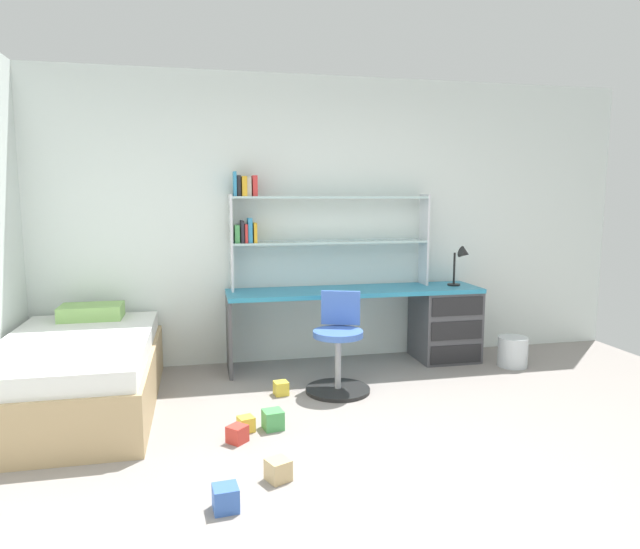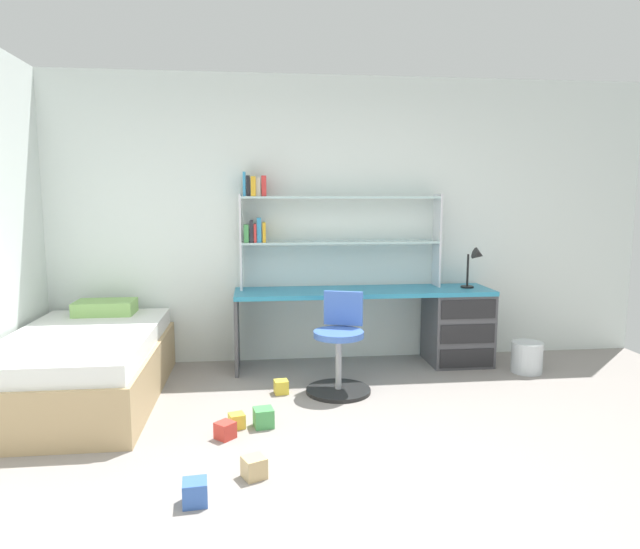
# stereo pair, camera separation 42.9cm
# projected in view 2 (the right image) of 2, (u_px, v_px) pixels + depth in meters

# --- Properties ---
(ground_plane) EXTENTS (6.19, 6.09, 0.02)m
(ground_plane) POSITION_uv_depth(u_px,v_px,m) (393.00, 494.00, 2.97)
(ground_plane) COLOR gray
(room_shell) EXTENTS (6.19, 6.09, 2.67)m
(room_shell) POSITION_uv_depth(u_px,v_px,m) (170.00, 229.00, 3.92)
(room_shell) COLOR silver
(room_shell) RESTS_ON ground_plane
(desk) EXTENTS (2.35, 0.54, 0.72)m
(desk) POSITION_uv_depth(u_px,v_px,m) (431.00, 321.00, 5.23)
(desk) COLOR teal
(desk) RESTS_ON ground_plane
(bookshelf_hutch) EXTENTS (1.86, 0.22, 1.06)m
(bookshelf_hutch) POSITION_uv_depth(u_px,v_px,m) (316.00, 221.00, 5.13)
(bookshelf_hutch) COLOR silver
(bookshelf_hutch) RESTS_ON desk
(desk_lamp) EXTENTS (0.20, 0.17, 0.38)m
(desk_lamp) POSITION_uv_depth(u_px,v_px,m) (476.00, 261.00, 5.16)
(desk_lamp) COLOR black
(desk_lamp) RESTS_ON desk
(swivel_chair) EXTENTS (0.52, 0.52, 0.79)m
(swivel_chair) POSITION_uv_depth(u_px,v_px,m) (339.00, 353.00, 4.48)
(swivel_chair) COLOR black
(swivel_chair) RESTS_ON ground_plane
(bed_platform) EXTENTS (1.10, 1.87, 0.66)m
(bed_platform) POSITION_uv_depth(u_px,v_px,m) (84.00, 366.00, 4.28)
(bed_platform) COLOR tan
(bed_platform) RESTS_ON ground_plane
(waste_bin) EXTENTS (0.27, 0.27, 0.27)m
(waste_bin) POSITION_uv_depth(u_px,v_px,m) (527.00, 357.00, 4.99)
(waste_bin) COLOR silver
(waste_bin) RESTS_ON ground_plane
(toy_block_green_0) EXTENTS (0.15, 0.15, 0.13)m
(toy_block_green_0) POSITION_uv_depth(u_px,v_px,m) (264.00, 418.00, 3.81)
(toy_block_green_0) COLOR #479E51
(toy_block_green_0) RESTS_ON ground_plane
(toy_block_blue_1) EXTENTS (0.14, 0.14, 0.12)m
(toy_block_blue_1) POSITION_uv_depth(u_px,v_px,m) (195.00, 492.00, 2.84)
(toy_block_blue_1) COLOR #3860B7
(toy_block_blue_1) RESTS_ON ground_plane
(toy_block_red_2) EXTENTS (0.15, 0.15, 0.11)m
(toy_block_red_2) POSITION_uv_depth(u_px,v_px,m) (225.00, 430.00, 3.62)
(toy_block_red_2) COLOR red
(toy_block_red_2) RESTS_ON ground_plane
(toy_block_natural_3) EXTENTS (0.16, 0.16, 0.12)m
(toy_block_natural_3) POSITION_uv_depth(u_px,v_px,m) (254.00, 467.00, 3.11)
(toy_block_natural_3) COLOR tan
(toy_block_natural_3) RESTS_ON ground_plane
(toy_block_yellow_4) EXTENTS (0.12, 0.12, 0.11)m
(toy_block_yellow_4) POSITION_uv_depth(u_px,v_px,m) (281.00, 387.00, 4.46)
(toy_block_yellow_4) COLOR gold
(toy_block_yellow_4) RESTS_ON ground_plane
(toy_block_yellow_5) EXTENTS (0.12, 0.12, 0.10)m
(toy_block_yellow_5) POSITION_uv_depth(u_px,v_px,m) (237.00, 421.00, 3.79)
(toy_block_yellow_5) COLOR gold
(toy_block_yellow_5) RESTS_ON ground_plane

